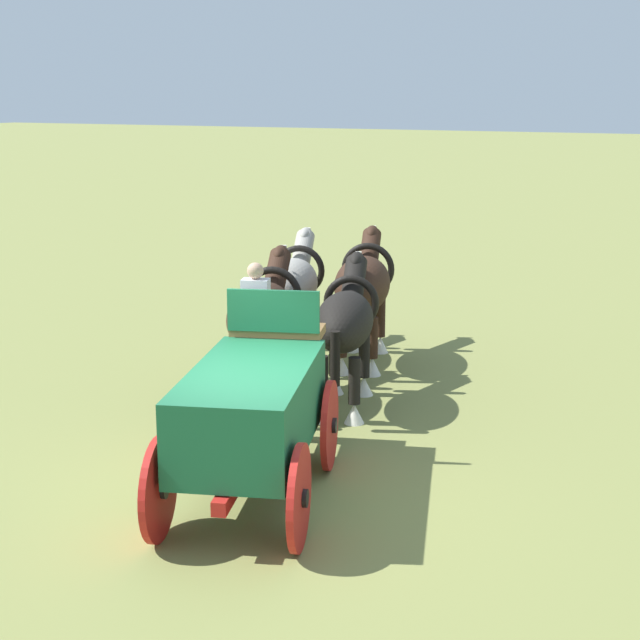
% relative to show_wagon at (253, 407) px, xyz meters
% --- Properties ---
extents(ground_plane, '(220.00, 220.00, 0.00)m').
position_rel_show_wagon_xyz_m(ground_plane, '(-0.15, -0.05, -1.12)').
color(ground_plane, olive).
extents(show_wagon, '(5.79, 2.66, 2.59)m').
position_rel_show_wagon_xyz_m(show_wagon, '(0.00, 0.00, 0.00)').
color(show_wagon, '#195B38').
rests_on(show_wagon, ground).
extents(draft_horse_rear_near, '(3.09, 1.58, 2.26)m').
position_rel_show_wagon_xyz_m(draft_horse_rear_near, '(3.25, 1.77, 0.26)').
color(draft_horse_rear_near, '#331E14').
rests_on(draft_horse_rear_near, ground).
extents(draft_horse_rear_off, '(2.95, 1.46, 2.18)m').
position_rel_show_wagon_xyz_m(draft_horse_rear_off, '(3.68, 0.54, 0.20)').
color(draft_horse_rear_off, black).
rests_on(draft_horse_rear_off, ground).
extents(draft_horse_lead_near, '(3.13, 1.58, 2.20)m').
position_rel_show_wagon_xyz_m(draft_horse_lead_near, '(5.72, 2.60, 0.22)').
color(draft_horse_lead_near, '#9E998E').
rests_on(draft_horse_lead_near, ground).
extents(draft_horse_lead_off, '(3.14, 1.61, 2.27)m').
position_rel_show_wagon_xyz_m(draft_horse_lead_off, '(6.12, 1.36, 0.27)').
color(draft_horse_lead_off, '#331E14').
rests_on(draft_horse_lead_off, ground).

